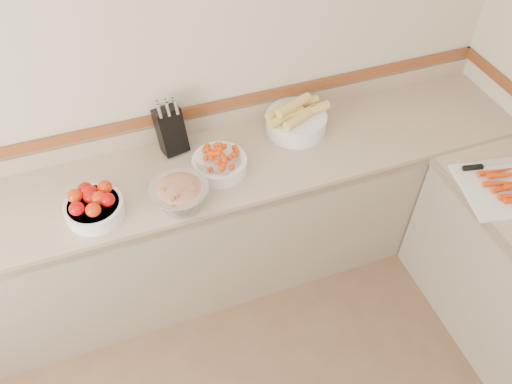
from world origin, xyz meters
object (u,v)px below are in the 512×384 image
object	(u,v)px
knife_block	(171,129)
cherry_tomato_bowl	(219,162)
tomato_bowl	(94,205)
corn_bowl	(296,119)
cutting_board	(512,187)
rhubarb_bowl	(180,195)

from	to	relation	value
knife_block	cherry_tomato_bowl	xyz separation A→B (m)	(0.19, -0.25, -0.08)
knife_block	tomato_bowl	size ratio (longest dim) A/B	1.16
corn_bowl	cutting_board	distance (m)	1.17
tomato_bowl	cherry_tomato_bowl	bearing A→B (deg)	7.59
corn_bowl	rhubarb_bowl	distance (m)	0.83
cherry_tomato_bowl	cutting_board	bearing A→B (deg)	-25.21
tomato_bowl	rhubarb_bowl	size ratio (longest dim) A/B	0.98
knife_block	cherry_tomato_bowl	size ratio (longest dim) A/B	1.13
tomato_bowl	corn_bowl	world-z (taller)	corn_bowl
cherry_tomato_bowl	corn_bowl	xyz separation A→B (m)	(0.50, 0.17, 0.02)
knife_block	corn_bowl	xyz separation A→B (m)	(0.69, -0.08, -0.06)
tomato_bowl	rhubarb_bowl	bearing A→B (deg)	-13.35
cherry_tomato_bowl	rhubarb_bowl	distance (m)	0.31
corn_bowl	rhubarb_bowl	world-z (taller)	corn_bowl
knife_block	rhubarb_bowl	distance (m)	0.44
knife_block	tomato_bowl	distance (m)	0.57
knife_block	rhubarb_bowl	xyz separation A→B (m)	(-0.06, -0.43, -0.05)
corn_bowl	tomato_bowl	bearing A→B (deg)	-167.56
tomato_bowl	cutting_board	bearing A→B (deg)	-15.32
corn_bowl	rhubarb_bowl	size ratio (longest dim) A/B	1.33
cherry_tomato_bowl	cutting_board	world-z (taller)	cherry_tomato_bowl
cherry_tomato_bowl	cutting_board	size ratio (longest dim) A/B	0.51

